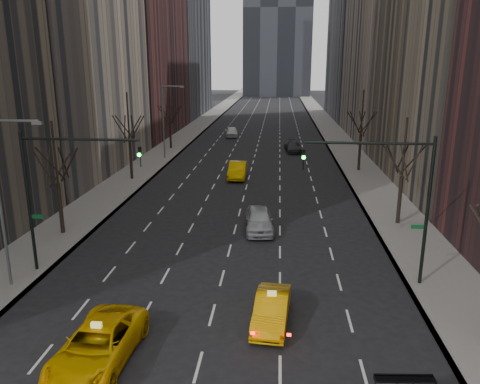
# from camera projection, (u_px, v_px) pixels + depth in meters

# --- Properties ---
(sidewalk_left) EXTENTS (4.50, 320.00, 0.15)m
(sidewalk_left) POSITION_uv_depth(u_px,v_px,m) (192.00, 131.00, 82.93)
(sidewalk_left) COLOR slate
(sidewalk_left) RESTS_ON ground
(sidewalk_right) EXTENTS (4.50, 320.00, 0.15)m
(sidewalk_right) POSITION_uv_depth(u_px,v_px,m) (332.00, 132.00, 81.00)
(sidewalk_right) COLOR slate
(sidewalk_right) RESTS_ON ground
(tree_lw_b) EXTENTS (3.36, 3.50, 7.82)m
(tree_lw_b) POSITION_uv_depth(u_px,v_px,m) (58.00, 183.00, 31.98)
(tree_lw_b) COLOR black
(tree_lw_b) RESTS_ON ground
(tree_lw_c) EXTENTS (3.36, 3.50, 8.74)m
(tree_lw_c) POSITION_uv_depth(u_px,v_px,m) (130.00, 141.00, 47.27)
(tree_lw_c) COLOR black
(tree_lw_c) RESTS_ON ground
(tree_lw_d) EXTENTS (3.36, 3.50, 7.36)m
(tree_lw_d) POSITION_uv_depth(u_px,v_px,m) (170.00, 124.00, 64.69)
(tree_lw_d) COLOR black
(tree_lw_d) RESTS_ON ground
(tree_rw_b) EXTENTS (3.36, 3.50, 7.82)m
(tree_rw_b) POSITION_uv_depth(u_px,v_px,m) (402.00, 176.00, 33.94)
(tree_rw_b) COLOR black
(tree_rw_b) RESTS_ON ground
(tree_rw_c) EXTENTS (3.36, 3.50, 8.74)m
(tree_rw_c) POSITION_uv_depth(u_px,v_px,m) (361.00, 135.00, 51.14)
(tree_rw_c) COLOR black
(tree_rw_c) RESTS_ON ground
(traffic_mast_left) EXTENTS (6.69, 0.39, 8.00)m
(traffic_mast_left) POSITION_uv_depth(u_px,v_px,m) (56.00, 180.00, 25.52)
(traffic_mast_left) COLOR black
(traffic_mast_left) RESTS_ON ground
(traffic_mast_right) EXTENTS (6.69, 0.39, 8.00)m
(traffic_mast_right) POSITION_uv_depth(u_px,v_px,m) (396.00, 187.00, 24.08)
(traffic_mast_right) COLOR black
(traffic_mast_right) RESTS_ON ground
(streetlight_near) EXTENTS (2.83, 0.22, 9.00)m
(streetlight_near) POSITION_uv_depth(u_px,v_px,m) (4.00, 186.00, 23.70)
(streetlight_near) COLOR slate
(streetlight_near) RESTS_ON ground
(streetlight_far) EXTENTS (2.83, 0.22, 9.00)m
(streetlight_far) POSITION_uv_depth(u_px,v_px,m) (166.00, 114.00, 57.32)
(streetlight_far) COLOR slate
(streetlight_far) RESTS_ON ground
(taxi_suv) EXTENTS (2.94, 5.82, 1.58)m
(taxi_suv) POSITION_uv_depth(u_px,v_px,m) (98.00, 345.00, 18.67)
(taxi_suv) COLOR #E9B104
(taxi_suv) RESTS_ON ground
(taxi_sedan) EXTENTS (1.86, 4.41, 1.41)m
(taxi_sedan) POSITION_uv_depth(u_px,v_px,m) (272.00, 309.00, 21.52)
(taxi_sedan) COLOR #E99E04
(taxi_sedan) RESTS_ON ground
(silver_sedan_ahead) EXTENTS (2.41, 5.03, 1.66)m
(silver_sedan_ahead) POSITION_uv_depth(u_px,v_px,m) (259.00, 220.00, 33.47)
(silver_sedan_ahead) COLOR #A3A6AB
(silver_sedan_ahead) RESTS_ON ground
(far_taxi) EXTENTS (1.82, 5.09, 1.67)m
(far_taxi) POSITION_uv_depth(u_px,v_px,m) (238.00, 170.00, 48.91)
(far_taxi) COLOR #E2AD04
(far_taxi) RESTS_ON ground
(far_suv_grey) EXTENTS (2.61, 5.20, 1.45)m
(far_suv_grey) POSITION_uv_depth(u_px,v_px,m) (293.00, 147.00, 63.27)
(far_suv_grey) COLOR #29282D
(far_suv_grey) RESTS_ON ground
(far_car_white) EXTENTS (2.26, 4.81, 1.59)m
(far_car_white) POSITION_uv_depth(u_px,v_px,m) (232.00, 132.00, 76.31)
(far_car_white) COLOR white
(far_car_white) RESTS_ON ground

